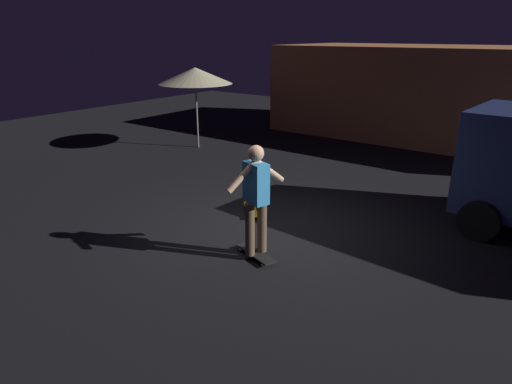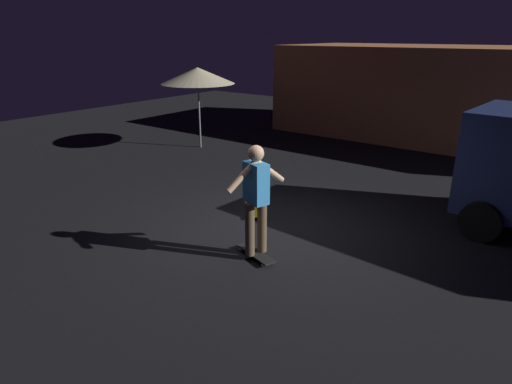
% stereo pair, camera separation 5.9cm
% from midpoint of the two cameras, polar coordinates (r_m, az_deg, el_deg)
% --- Properties ---
extents(ground_plane, '(28.00, 28.00, 0.00)m').
position_cam_midpoint_polar(ground_plane, '(7.67, 2.01, -4.88)').
color(ground_plane, black).
extents(low_building, '(11.03, 4.49, 2.83)m').
position_cam_midpoint_polar(low_building, '(15.41, 24.92, 11.39)').
color(low_building, '#C67A47').
rests_on(low_building, ground_plane).
extents(patio_umbrella, '(2.10, 2.10, 2.30)m').
position_cam_midpoint_polar(patio_umbrella, '(12.99, -7.42, 14.69)').
color(patio_umbrella, slate).
rests_on(patio_umbrella, ground_plane).
extents(skateboard_ridden, '(0.80, 0.44, 0.07)m').
position_cam_midpoint_polar(skateboard_ridden, '(6.75, 0.25, -7.97)').
color(skateboard_ridden, black).
rests_on(skateboard_ridden, ground_plane).
extents(skateboard_spare, '(0.68, 0.71, 0.07)m').
position_cam_midpoint_polar(skateboard_spare, '(8.35, -0.36, -2.30)').
color(skateboard_spare, gold).
rests_on(skateboard_spare, ground_plane).
extents(skater, '(0.43, 0.96, 1.67)m').
position_cam_midpoint_polar(skater, '(6.35, 0.27, -0.11)').
color(skater, brown).
rests_on(skater, skateboard_ridden).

